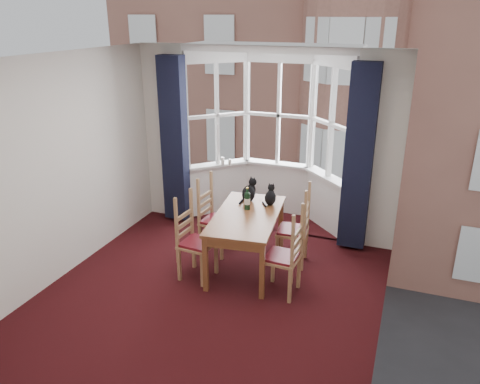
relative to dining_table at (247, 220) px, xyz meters
The scene contains 22 objects.
floor 1.23m from the dining_table, 99.87° to the right, with size 4.50×4.50×0.00m, color black.
ceiling 2.35m from the dining_table, 99.87° to the right, with size 4.50×4.50×0.00m, color white.
wall_left 2.50m from the dining_table, 155.22° to the right, with size 4.50×4.50×0.00m, color silver.
wall_right 2.20m from the dining_table, 28.82° to the right, with size 4.50×4.50×0.00m, color silver.
wall_near 3.34m from the dining_table, 93.07° to the right, with size 4.00×4.00×0.00m, color silver.
wall_back_pier_left 2.32m from the dining_table, 145.67° to the left, with size 0.70×0.12×2.80m, color silver.
wall_back_pier_right 2.06m from the dining_table, 40.18° to the left, with size 0.70×0.12×2.80m, color silver.
bay_window 1.90m from the dining_table, 95.70° to the left, with size 2.76×0.94×2.80m.
curtain_left 2.03m from the dining_table, 146.24° to the left, with size 0.38×0.22×2.60m, color black.
curtain_right 1.77m from the dining_table, 40.56° to the left, with size 0.38×0.22×2.60m, color black.
dining_table is the anchor object (origin of this frame).
chair_left_near 0.78m from the dining_table, 141.83° to the right, with size 0.44×0.45×0.92m.
chair_left_far 0.71m from the dining_table, 157.38° to the left, with size 0.44×0.46×0.92m.
chair_right_near 0.86m from the dining_table, 32.34° to the right, with size 0.42×0.44×0.92m.
chair_right_far 0.74m from the dining_table, 27.75° to the left, with size 0.44×0.46×0.92m.
cat_left 0.51m from the dining_table, 105.74° to the left, with size 0.26×0.29×0.35m.
cat_right 0.51m from the dining_table, 66.53° to the left, with size 0.18×0.23×0.30m.
wine_bottle 0.28m from the dining_table, 107.33° to the left, with size 0.08×0.08×0.31m.
candle_tall 1.90m from the dining_table, 122.13° to the left, with size 0.06×0.06×0.12m, color white.
candle_short 1.87m from the dining_table, 118.56° to the left, with size 0.06×0.06×0.09m, color white.
street 31.95m from the dining_table, 90.32° to the left, with size 80.00×80.00×0.00m, color #333335.
tenement_building 13.04m from the dining_table, 90.77° to the left, with size 18.40×7.80×15.20m.
Camera 1 is at (2.06, -4.25, 3.22)m, focal length 35.00 mm.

